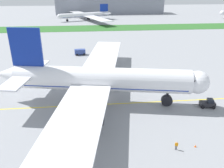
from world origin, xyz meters
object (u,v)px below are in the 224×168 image
Objects in this scene: service_truck_baggage_loader at (80,52)px; parked_airliner_far_left at (86,15)px; ground_crew_wingwalker_port at (176,145)px; airliner_foreground at (99,80)px; traffic_cone_near_nose at (196,146)px; pushback_tug at (208,103)px.

service_truck_baggage_loader is 0.06× the size of parked_airliner_far_left.
ground_crew_wingwalker_port is 170.95m from parked_airliner_far_left.
service_truck_baggage_loader is at bearing 97.78° from airliner_foreground.
traffic_cone_near_nose is at bearing -48.50° from airliner_foreground.
ground_crew_wingwalker_port reaches higher than traffic_cone_near_nose.
traffic_cone_near_nose is at bearing 5.40° from ground_crew_wingwalker_port.
parked_airliner_far_left reaches higher than service_truck_baggage_loader.
airliner_foreground is 26.87m from traffic_cone_near_nose.
airliner_foreground is at bearing 169.29° from pushback_tug.
pushback_tug is 3.20× the size of ground_crew_wingwalker_port.
ground_crew_wingwalker_port is at bearing -174.60° from traffic_cone_near_nose.
airliner_foreground is 45.44m from service_truck_baggage_loader.
ground_crew_wingwalker_port is (13.38, -19.96, -5.40)m from airliner_foreground.
parked_airliner_far_left is at bearing 101.15° from pushback_tug.
airliner_foreground reaches higher than pushback_tug.
airliner_foreground is at bearing -88.61° from parked_airliner_far_left.
parked_airliner_far_left reaches higher than pushback_tug.
ground_crew_wingwalker_port is 0.36× the size of service_truck_baggage_loader.
pushback_tug reaches higher than traffic_cone_near_nose.
service_truck_baggage_loader is (-33.05, 49.84, 0.39)m from pushback_tug.
pushback_tug is (26.94, -5.10, -5.43)m from airliner_foreground.
airliner_foreground is at bearing 123.83° from ground_crew_wingwalker_port.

